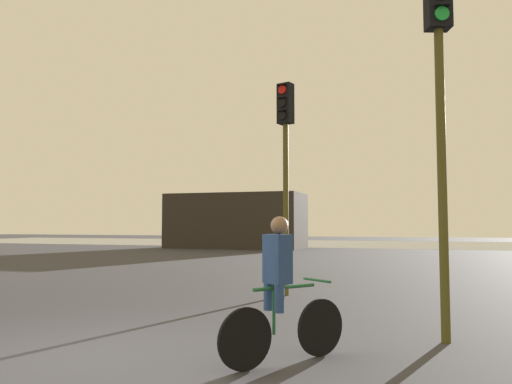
{
  "coord_description": "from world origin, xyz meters",
  "views": [
    {
      "loc": [
        3.67,
        -4.72,
        1.53
      ],
      "look_at": [
        0.5,
        5.0,
        2.2
      ],
      "focal_mm": 35.0,
      "sensor_mm": 36.0,
      "label": 1
    }
  ],
  "objects_px": {
    "traffic_light_center": "(286,148)",
    "traffic_light_near_right": "(440,79)",
    "distant_building": "(236,221)",
    "cyclist": "(280,289)"
  },
  "relations": [
    {
      "from": "traffic_light_near_right",
      "to": "cyclist",
      "type": "relative_size",
      "value": 3.13
    },
    {
      "from": "traffic_light_center",
      "to": "cyclist",
      "type": "bearing_deg",
      "value": 120.93
    },
    {
      "from": "traffic_light_near_right",
      "to": "traffic_light_center",
      "type": "relative_size",
      "value": 1.09
    },
    {
      "from": "traffic_light_near_right",
      "to": "cyclist",
      "type": "bearing_deg",
      "value": 23.55
    },
    {
      "from": "traffic_light_center",
      "to": "cyclist",
      "type": "height_order",
      "value": "traffic_light_center"
    },
    {
      "from": "traffic_light_center",
      "to": "cyclist",
      "type": "distance_m",
      "value": 5.86
    },
    {
      "from": "distant_building",
      "to": "traffic_light_near_right",
      "type": "distance_m",
      "value": 26.68
    },
    {
      "from": "traffic_light_center",
      "to": "traffic_light_near_right",
      "type": "bearing_deg",
      "value": 147.73
    },
    {
      "from": "distant_building",
      "to": "traffic_light_near_right",
      "type": "relative_size",
      "value": 1.74
    },
    {
      "from": "traffic_light_near_right",
      "to": "cyclist",
      "type": "distance_m",
      "value": 3.59
    }
  ]
}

